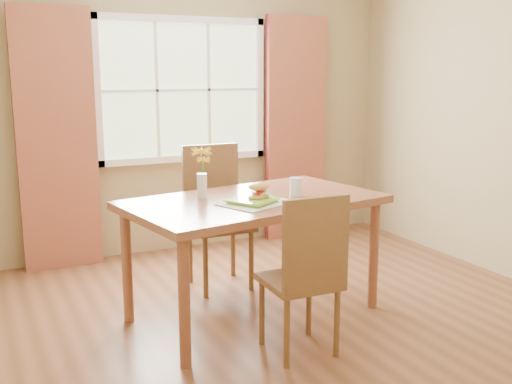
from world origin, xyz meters
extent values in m
cube|color=brown|center=(0.00, 0.00, -0.01)|extent=(4.20, 3.80, 0.02)
cube|color=#9B875D|center=(0.00, 1.91, 1.35)|extent=(4.20, 0.02, 2.70)
cube|color=#9B875D|center=(2.11, 0.00, 1.35)|extent=(0.02, 3.80, 2.70)
cube|color=#AAC696|center=(0.00, 1.88, 1.50)|extent=(1.50, 0.02, 1.20)
cube|color=white|center=(0.00, 1.85, 2.13)|extent=(1.62, 0.04, 0.06)
cube|color=white|center=(0.00, 1.85, 0.87)|extent=(1.62, 0.04, 0.06)
cube|color=white|center=(-0.78, 1.85, 1.50)|extent=(0.06, 0.04, 1.32)
cube|color=white|center=(0.78, 1.85, 1.50)|extent=(0.06, 0.04, 1.32)
cube|color=white|center=(0.00, 1.85, 1.50)|extent=(1.50, 0.03, 0.02)
cube|color=maroon|center=(-1.15, 1.78, 1.10)|extent=(0.65, 0.08, 2.20)
cube|color=maroon|center=(1.15, 1.78, 1.10)|extent=(0.65, 0.08, 2.20)
cube|color=brown|center=(-0.11, 0.12, 0.80)|extent=(1.84, 1.23, 0.05)
cylinder|color=brown|center=(-0.80, -0.40, 0.39)|extent=(0.07, 0.07, 0.78)
cylinder|color=brown|center=(0.71, -0.14, 0.39)|extent=(0.07, 0.07, 0.78)
cylinder|color=brown|center=(-0.94, 0.38, 0.39)|extent=(0.07, 0.07, 0.78)
cylinder|color=brown|center=(0.57, 0.64, 0.39)|extent=(0.07, 0.07, 0.78)
cube|color=brown|center=(-0.11, -0.50, 0.44)|extent=(0.42, 0.42, 0.04)
cube|color=brown|center=(-0.12, -0.69, 0.73)|extent=(0.41, 0.04, 0.53)
cylinder|color=brown|center=(-0.28, -0.66, 0.21)|extent=(0.04, 0.04, 0.42)
cylinder|color=brown|center=(0.05, -0.67, 0.21)|extent=(0.04, 0.04, 0.42)
cylinder|color=brown|center=(-0.28, -0.33, 0.21)|extent=(0.04, 0.04, 0.42)
cylinder|color=brown|center=(0.06, -0.34, 0.21)|extent=(0.04, 0.04, 0.42)
cube|color=brown|center=(-0.11, 0.74, 0.49)|extent=(0.47, 0.47, 0.04)
cube|color=brown|center=(-0.11, 0.95, 0.81)|extent=(0.46, 0.05, 0.59)
cylinder|color=brown|center=(-0.31, 0.56, 0.24)|extent=(0.04, 0.04, 0.47)
cylinder|color=brown|center=(0.07, 0.55, 0.24)|extent=(0.04, 0.04, 0.47)
cylinder|color=brown|center=(-0.30, 0.93, 0.24)|extent=(0.04, 0.04, 0.47)
cylinder|color=brown|center=(0.08, 0.92, 0.24)|extent=(0.04, 0.04, 0.47)
cube|color=beige|center=(-0.17, -0.03, 0.83)|extent=(0.54, 0.47, 0.01)
cube|color=#82C431|center=(-0.19, -0.01, 0.84)|extent=(0.37, 0.37, 0.01)
ellipsoid|color=#E5AA4E|center=(-0.15, -0.02, 0.87)|extent=(0.16, 0.11, 0.04)
ellipsoid|color=#4C8C2D|center=(-0.11, -0.04, 0.88)|extent=(0.08, 0.06, 0.01)
cylinder|color=red|center=(-0.15, -0.02, 0.90)|extent=(0.08, 0.08, 0.01)
cylinder|color=red|center=(-0.12, -0.01, 0.91)|extent=(0.07, 0.07, 0.01)
ellipsoid|color=#E5AA4E|center=(-0.14, -0.01, 0.94)|extent=(0.16, 0.11, 0.05)
cylinder|color=silver|center=(0.18, 0.06, 0.89)|extent=(0.09, 0.09, 0.13)
cylinder|color=silver|center=(0.18, 0.06, 0.88)|extent=(0.07, 0.07, 0.11)
cylinder|color=silver|center=(-0.43, 0.27, 0.91)|extent=(0.07, 0.07, 0.17)
cylinder|color=silver|center=(-0.43, 0.27, 0.87)|extent=(0.06, 0.06, 0.08)
cylinder|color=#3D7028|center=(-0.43, 0.27, 0.99)|extent=(0.01, 0.01, 0.32)
cylinder|color=#3D7028|center=(-0.42, 0.27, 0.96)|extent=(0.01, 0.01, 0.26)
camera|label=1|loc=(-1.83, -3.44, 1.68)|focal=42.00mm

